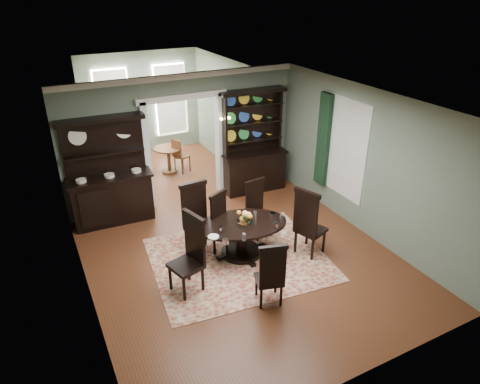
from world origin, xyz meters
The scene contains 19 objects.
room centered at (0.00, 0.04, 1.58)m, with size 5.51×6.01×3.01m.
parlor centered at (0.00, 5.53, 1.52)m, with size 3.51×3.50×3.01m.
doorway_trim centered at (0.00, 3.00, 1.62)m, with size 2.08×0.25×2.57m.
right_window centered at (2.69, 0.93, 1.60)m, with size 0.15×1.47×2.12m.
wall_sconce centered at (0.95, 2.85, 1.89)m, with size 0.27×0.21×0.21m.
rug centered at (-0.05, 0.13, 0.01)m, with size 3.21×2.68×0.01m, color maroon.
dining_table centered at (0.08, 0.27, 0.48)m, with size 1.95×1.93×0.69m.
centerpiece centered at (0.13, 0.22, 0.76)m, with size 1.55×1.00×0.25m.
chair_far_left centered at (-0.61, 0.80, 0.75)m, with size 0.55×0.53×1.43m.
chair_far_mid centered at (-0.15, 0.65, 0.63)m, with size 0.57×0.56×1.19m.
chair_far_right centered at (0.71, 0.81, 0.63)m, with size 0.49×0.47×1.20m.
chair_end_left centered at (-1.13, -0.23, 0.74)m, with size 0.62×0.64×1.41m.
chair_end_right centered at (1.18, -0.32, 0.74)m, with size 0.65×0.66×1.41m.
chair_near centered at (-0.17, -1.23, 0.63)m, with size 0.54×0.53×1.20m.
sideboard centered at (-1.82, 2.73, 0.81)m, with size 1.79×0.71×2.32m.
welsh_dresser centered at (1.67, 2.73, 0.91)m, with size 1.65×0.69×2.52m.
parlor_table centered at (0.12, 4.69, 0.47)m, with size 0.77×0.77×0.71m.
parlor_chair_left centered at (-0.64, 4.93, 0.48)m, with size 0.42×0.41×0.89m.
parlor_chair_right centered at (0.40, 4.53, 0.52)m, with size 0.46×0.45×0.97m.
Camera 1 is at (-3.11, -5.88, 4.81)m, focal length 32.00 mm.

